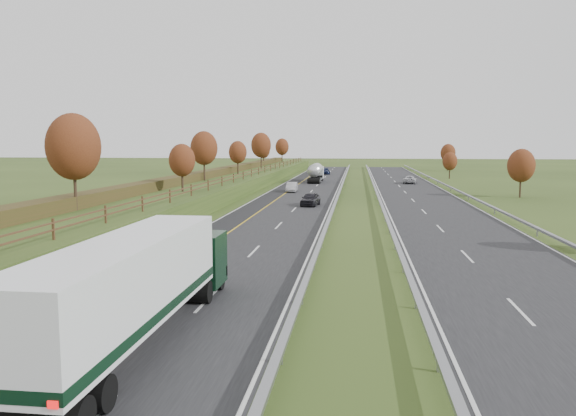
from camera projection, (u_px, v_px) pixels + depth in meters
The scene contains 19 objects.
ground at pixel (356, 203), 68.67m from camera, with size 400.00×400.00×0.00m, color #2E4217.
near_carriageway at pixel (295, 198), 74.57m from camera, with size 10.50×200.00×0.04m, color black.
far_carriageway at pixel (422, 200), 72.56m from camera, with size 10.50×200.00×0.04m, color black.
hard_shoulder at pixel (268, 198), 75.03m from camera, with size 3.00×200.00×0.04m, color black.
lane_markings at pixel (344, 199), 73.67m from camera, with size 26.75×200.00×0.01m.
embankment_left at pixel (200, 190), 76.04m from camera, with size 12.00×200.00×2.00m, color #2E4217.
hedge_left at pixel (186, 178), 76.11m from camera, with size 2.20×180.00×1.10m, color #393717.
fence_left at pixel (232, 178), 74.89m from camera, with size 0.12×189.06×1.20m.
median_barrier_near at pixel (338, 194), 73.80m from camera, with size 0.32×200.00×0.71m.
median_barrier_far at pixel (378, 195), 73.18m from camera, with size 0.32×200.00×0.71m.
outer_barrier_far at pixel (468, 196), 71.78m from camera, with size 0.32×200.00×0.71m.
trees_left at pixel (195, 150), 72.06m from camera, with size 6.64×164.30×7.66m.
trees_far at pixel (481, 160), 99.24m from camera, with size 8.45×118.60×7.12m.
box_lorry at pixel (139, 284), 20.00m from camera, with size 2.58×16.28×4.06m.
road_tanker at pixel (316, 172), 105.51m from camera, with size 2.40×11.22×3.46m.
car_dark_near at pixel (310, 199), 65.57m from camera, with size 1.82×4.53×1.54m, color black.
car_silver_mid at pixel (292, 187), 84.12m from camera, with size 1.52×4.37×1.44m, color #AAA9AE.
car_small_far at pixel (325, 171), 131.89m from camera, with size 2.03×4.98×1.45m, color #121A3A.
car_oncoming at pixel (410, 180), 101.77m from camera, with size 2.28×4.95×1.38m, color silver.
Camera 1 is at (8.13, -13.78, 7.33)m, focal length 35.00 mm.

